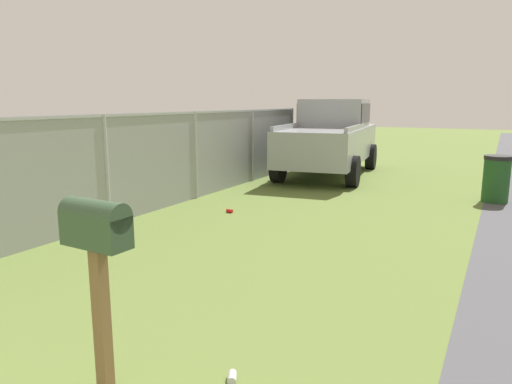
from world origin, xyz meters
name	(u,v)px	position (x,y,z in m)	size (l,w,h in m)	color
mailbox	(97,240)	(3.12, 0.41, 1.12)	(0.23, 0.50, 1.39)	brown
pickup_truck	(331,135)	(13.60, 2.38, 1.10)	(5.19, 2.63, 2.09)	#93999E
trash_bin	(496,179)	(11.59, -1.85, 0.48)	(0.53, 0.53, 0.95)	#1E4C1E
fence_section	(157,158)	(7.82, 3.79, 0.98)	(12.70, 0.07, 1.83)	#9EA3A8
litter_can_by_mailbox	(230,211)	(8.23, 2.46, 0.03)	(0.07, 0.07, 0.12)	red
litter_can_far_scatter	(232,377)	(3.64, -0.32, 0.03)	(0.07, 0.07, 0.12)	silver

